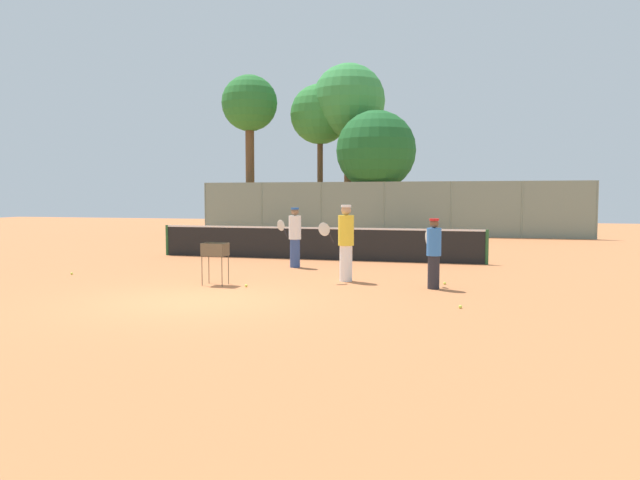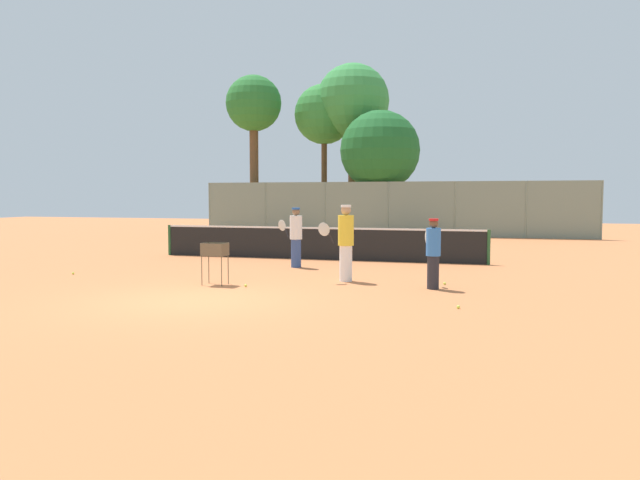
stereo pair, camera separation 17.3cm
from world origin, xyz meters
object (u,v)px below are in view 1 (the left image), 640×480
(player_red_cap, at_px, (346,242))
(parked_car, at_px, (379,220))
(tennis_net, at_px, (315,243))
(player_white_outfit, at_px, (434,252))
(player_yellow_shirt, at_px, (295,236))
(ball_cart, at_px, (215,253))

(player_red_cap, relative_size, parked_car, 0.45)
(tennis_net, relative_size, parked_car, 2.63)
(player_white_outfit, relative_size, parked_car, 0.38)
(player_red_cap, xyz_separation_m, player_yellow_shirt, (-2.14, 2.48, -0.06))
(ball_cart, bearing_deg, player_yellow_shirt, 80.25)
(player_red_cap, bearing_deg, player_yellow_shirt, -81.52)
(player_red_cap, height_order, ball_cart, player_red_cap)
(player_white_outfit, relative_size, player_yellow_shirt, 0.91)
(player_white_outfit, bearing_deg, player_red_cap, 49.98)
(player_white_outfit, xyz_separation_m, parked_car, (-5.42, 22.03, -0.17))
(player_white_outfit, relative_size, player_red_cap, 0.85)
(tennis_net, xyz_separation_m, player_yellow_shirt, (0.06, -2.33, 0.35))
(player_red_cap, xyz_separation_m, ball_cart, (-2.82, -1.47, -0.21))
(parked_car, bearing_deg, player_white_outfit, -76.19)
(player_white_outfit, bearing_deg, ball_cart, 75.75)
(player_red_cap, distance_m, ball_cart, 3.19)
(tennis_net, xyz_separation_m, parked_car, (-1.01, 16.56, 0.10))
(player_white_outfit, bearing_deg, player_yellow_shirt, 30.74)
(player_yellow_shirt, bearing_deg, parked_car, -65.67)
(player_red_cap, bearing_deg, ball_cart, -4.81)
(tennis_net, bearing_deg, parked_car, 93.48)
(ball_cart, relative_size, parked_car, 0.24)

